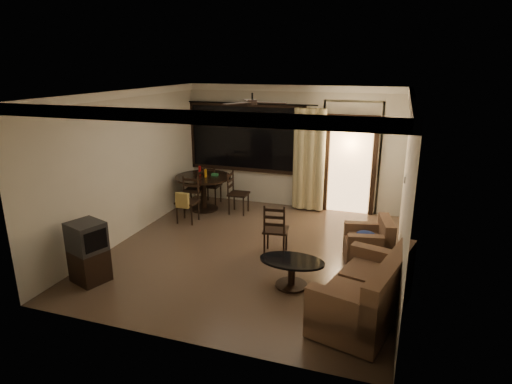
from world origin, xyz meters
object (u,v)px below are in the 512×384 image
(dining_chair_south, at_px, (188,208))
(sofa, at_px, (367,295))
(dining_chair_west, at_px, (195,197))
(dining_chair_north, at_px, (211,192))
(side_chair, at_px, (275,239))
(dining_table, at_px, (204,183))
(dining_chair_east, at_px, (238,201))
(armchair, at_px, (371,245))
(tv_cabinet, at_px, (88,252))
(coffee_table, at_px, (292,269))

(dining_chair_south, height_order, sofa, dining_chair_south)
(dining_chair_west, xyz_separation_m, dining_chair_north, (0.20, 0.47, 0.00))
(sofa, xyz_separation_m, side_chair, (-1.70, 1.57, -0.07))
(dining_table, xyz_separation_m, sofa, (3.93, -3.37, -0.27))
(dining_chair_west, distance_m, dining_chair_east, 1.06)
(armchair, bearing_deg, sofa, -99.31)
(dining_chair_north, bearing_deg, tv_cabinet, 85.69)
(dining_table, height_order, coffee_table, dining_table)
(dining_table, distance_m, coffee_table, 3.99)
(dining_table, bearing_deg, dining_chair_east, 1.30)
(armchair, xyz_separation_m, coffee_table, (-1.07, -1.25, -0.02))
(coffee_table, bearing_deg, tv_cabinet, -164.81)
(dining_table, distance_m, side_chair, 2.89)
(dining_chair_west, relative_size, dining_chair_east, 1.00)
(tv_cabinet, bearing_deg, sofa, 23.21)
(sofa, distance_m, armchair, 1.78)
(side_chair, bearing_deg, armchair, -179.39)
(dining_chair_west, xyz_separation_m, sofa, (4.15, -3.35, 0.07))
(dining_table, height_order, tv_cabinet, dining_table)
(dining_chair_south, bearing_deg, dining_chair_east, 45.70)
(tv_cabinet, xyz_separation_m, sofa, (4.16, 0.29, -0.13))
(coffee_table, relative_size, side_chair, 1.04)
(dining_chair_east, relative_size, armchair, 1.07)
(dining_chair_west, distance_m, sofa, 5.33)
(coffee_table, xyz_separation_m, side_chair, (-0.55, 1.03, -0.01))
(dining_chair_north, height_order, side_chair, side_chair)
(dining_chair_west, xyz_separation_m, dining_chair_east, (1.06, 0.04, 0.00))
(dining_chair_north, bearing_deg, dining_chair_south, 90.35)
(dining_table, distance_m, dining_chair_north, 0.57)
(dining_chair_west, distance_m, dining_chair_north, 0.51)
(dining_chair_north, distance_m, side_chair, 3.18)
(dining_chair_west, distance_m, dining_chair_south, 0.87)
(sofa, distance_m, side_chair, 2.31)
(dining_chair_south, bearing_deg, sofa, -34.07)
(dining_chair_west, height_order, sofa, dining_chair_west)
(dining_chair_south, relative_size, sofa, 0.52)
(dining_chair_south, relative_size, side_chair, 1.00)
(dining_chair_west, bearing_deg, side_chair, 52.64)
(armchair, distance_m, coffee_table, 1.64)
(side_chair, bearing_deg, tv_cabinet, 30.03)
(dining_chair_east, bearing_deg, side_chair, -143.88)
(tv_cabinet, relative_size, sofa, 0.52)
(dining_table, distance_m, tv_cabinet, 3.66)
(side_chair, bearing_deg, dining_chair_east, -59.44)
(side_chair, bearing_deg, coffee_table, 111.10)
(sofa, distance_m, coffee_table, 1.27)
(dining_chair_south, bearing_deg, side_chair, -24.47)
(coffee_table, bearing_deg, dining_chair_north, 130.45)
(tv_cabinet, bearing_deg, dining_chair_west, 109.10)
(dining_chair_north, bearing_deg, sofa, 134.60)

